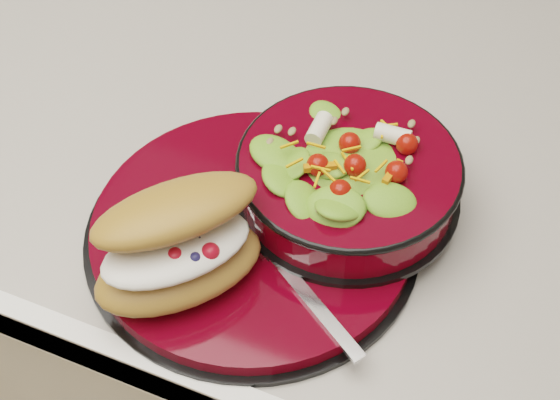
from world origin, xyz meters
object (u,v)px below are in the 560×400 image
at_px(dinner_plate, 253,230).
at_px(fork, 296,283).
at_px(island_counter, 346,330).
at_px(salad_bowl, 349,172).
at_px(croissant, 180,245).

relative_size(dinner_plate, fork, 2.11).
relative_size(island_counter, fork, 8.18).
bearing_deg(dinner_plate, salad_bowl, 43.64).
relative_size(salad_bowl, fork, 1.43).
relative_size(dinner_plate, croissant, 1.77).
xyz_separation_m(island_counter, salad_bowl, (0.02, -0.14, 0.50)).
xyz_separation_m(island_counter, dinner_plate, (-0.05, -0.20, 0.46)).
bearing_deg(island_counter, dinner_plate, -104.52).
relative_size(island_counter, salad_bowl, 5.71).
xyz_separation_m(salad_bowl, fork, (-0.01, -0.11, -0.03)).
bearing_deg(croissant, island_counter, 24.93).
bearing_deg(fork, island_counter, 35.62).
xyz_separation_m(salad_bowl, croissant, (-0.10, -0.14, 0.01)).
distance_m(island_counter, salad_bowl, 0.52).
height_order(island_counter, salad_bowl, salad_bowl).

